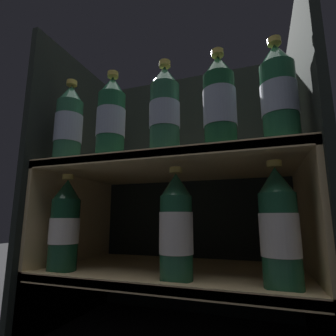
{
  "coord_description": "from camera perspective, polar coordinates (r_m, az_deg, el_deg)",
  "views": [
    {
      "loc": [
        0.24,
        -0.54,
        0.32
      ],
      "look_at": [
        0.0,
        0.14,
        0.46
      ],
      "focal_mm": 28.0,
      "sensor_mm": 36.0,
      "label": 1
    }
  ],
  "objects": [
    {
      "name": "fridge_back_wall",
      "position": [
        1.0,
        5.3,
        -3.74
      ],
      "size": [
        0.76,
        0.02,
        0.89
      ],
      "primitive_type": "cube",
      "color": "black",
      "rests_on": "ground_plane"
    },
    {
      "name": "fridge_side_left",
      "position": [
        0.98,
        -19.66,
        -2.94
      ],
      "size": [
        0.02,
        0.45,
        0.89
      ],
      "primitive_type": "cube",
      "color": "black",
      "rests_on": "ground_plane"
    },
    {
      "name": "fridge_side_right",
      "position": [
        0.77,
        28.63,
        -0.22
      ],
      "size": [
        0.02,
        0.45,
        0.89
      ],
      "primitive_type": "cube",
      "color": "black",
      "rests_on": "ground_plane"
    },
    {
      "name": "shelf_lower",
      "position": [
        0.79,
        1.31,
        -23.08
      ],
      "size": [
        0.72,
        0.41,
        0.18
      ],
      "color": "#DBBC84",
      "rests_on": "ground_plane"
    },
    {
      "name": "shelf_upper",
      "position": [
        0.78,
        1.32,
        -7.71
      ],
      "size": [
        0.72,
        0.41,
        0.48
      ],
      "color": "#DBBC84",
      "rests_on": "ground_plane"
    },
    {
      "name": "bottle_upper_front_0",
      "position": [
        0.85,
        -20.8,
        8.72
      ],
      "size": [
        0.08,
        0.08,
        0.26
      ],
      "color": "#285B42",
      "rests_on": "shelf_upper"
    },
    {
      "name": "bottle_upper_front_1",
      "position": [
        0.77,
        -12.29,
        10.39
      ],
      "size": [
        0.08,
        0.08,
        0.26
      ],
      "color": "#1E5638",
      "rests_on": "shelf_upper"
    },
    {
      "name": "bottle_upper_front_2",
      "position": [
        0.7,
        -0.74,
        12.29
      ],
      "size": [
        0.08,
        0.08,
        0.26
      ],
      "color": "#285B42",
      "rests_on": "shelf_upper"
    },
    {
      "name": "bottle_upper_front_3",
      "position": [
        0.67,
        11.14,
        13.59
      ],
      "size": [
        0.08,
        0.08,
        0.26
      ],
      "color": "#194C2D",
      "rests_on": "shelf_upper"
    },
    {
      "name": "bottle_upper_front_4",
      "position": [
        0.67,
        22.96,
        14.46
      ],
      "size": [
        0.08,
        0.08,
        0.26
      ],
      "color": "#1E5638",
      "rests_on": "shelf_upper"
    },
    {
      "name": "bottle_lower_front_0",
      "position": [
        0.8,
        -21.57,
        -11.58
      ],
      "size": [
        0.08,
        0.08,
        0.26
      ],
      "color": "#144228",
      "rests_on": "shelf_lower"
    },
    {
      "name": "bottle_lower_front_1",
      "position": [
        0.64,
        1.78,
        -12.77
      ],
      "size": [
        0.08,
        0.08,
        0.26
      ],
      "color": "#1E5638",
      "rests_on": "shelf_lower"
    },
    {
      "name": "bottle_lower_front_2",
      "position": [
        0.61,
        23.05,
        -11.97
      ],
      "size": [
        0.08,
        0.08,
        0.26
      ],
      "color": "#1E5638",
      "rests_on": "shelf_lower"
    }
  ]
}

